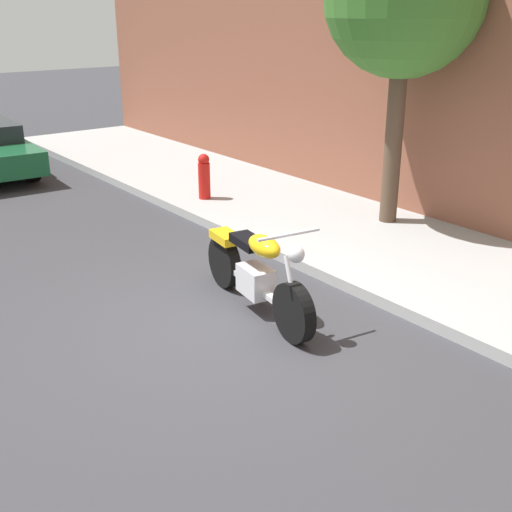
{
  "coord_description": "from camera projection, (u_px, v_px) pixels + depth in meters",
  "views": [
    {
      "loc": [
        5.09,
        -3.55,
        3.2
      ],
      "look_at": [
        -0.1,
        0.45,
        0.66
      ],
      "focal_mm": 45.36,
      "sensor_mm": 36.0,
      "label": 1
    }
  ],
  "objects": [
    {
      "name": "motorcycle",
      "position": [
        256.0,
        273.0,
        7.11
      ],
      "size": [
        2.2,
        0.75,
        1.13
      ],
      "color": "black",
      "rests_on": "ground"
    },
    {
      "name": "fire_hydrant",
      "position": [
        204.0,
        180.0,
        10.89
      ],
      "size": [
        0.2,
        0.2,
        0.91
      ],
      "color": "red",
      "rests_on": "ground"
    },
    {
      "name": "sidewalk",
      "position": [
        413.0,
        257.0,
        8.62
      ],
      "size": [
        22.43,
        2.82,
        0.14
      ],
      "primitive_type": "cube",
      "color": "#A7A7A7",
      "rests_on": "ground"
    },
    {
      "name": "ground_plane",
      "position": [
        229.0,
        325.0,
        6.94
      ],
      "size": [
        60.0,
        60.0,
        0.0
      ],
      "primitive_type": "plane",
      "color": "#38383D"
    }
  ]
}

